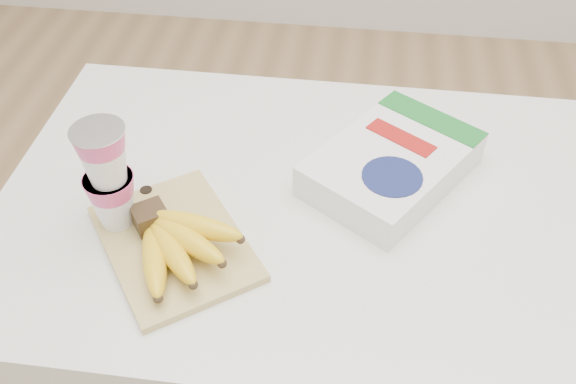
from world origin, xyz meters
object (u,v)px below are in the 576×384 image
object	(u,v)px
table	(312,339)
yogurt_stack	(107,175)
cereal_box	(392,164)
cutting_board	(174,243)
bananas	(175,241)

from	to	relation	value
table	yogurt_stack	xyz separation A→B (m)	(-0.30, -0.10, 0.50)
yogurt_stack	cereal_box	distance (m)	0.46
table	cutting_board	bearing A→B (deg)	-148.82
cutting_board	yogurt_stack	xyz separation A→B (m)	(-0.09, 0.03, 0.10)
bananas	yogurt_stack	xyz separation A→B (m)	(-0.11, 0.05, 0.07)
cutting_board	cereal_box	world-z (taller)	cereal_box
cutting_board	yogurt_stack	distance (m)	0.14
bananas	cereal_box	bearing A→B (deg)	35.78
cereal_box	table	bearing A→B (deg)	-113.48
yogurt_stack	cereal_box	bearing A→B (deg)	22.51
cutting_board	yogurt_stack	world-z (taller)	yogurt_stack
cutting_board	bananas	world-z (taller)	bananas
table	yogurt_stack	world-z (taller)	yogurt_stack
yogurt_stack	cereal_box	size ratio (longest dim) A/B	0.53
bananas	yogurt_stack	distance (m)	0.14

